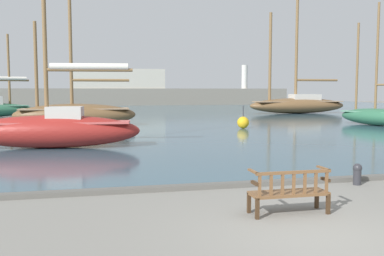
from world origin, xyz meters
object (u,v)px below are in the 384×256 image
at_px(park_bench, 289,191).
at_px(sailboat_distant_harbor, 53,128).
at_px(mooring_bollard, 357,173).
at_px(sailboat_outer_starboard, 75,113).
at_px(sailboat_mid_port, 298,103).
at_px(sailboat_far_port, 377,115).
at_px(channel_buoy, 243,122).

relative_size(park_bench, sailboat_distant_harbor, 0.18).
distance_m(park_bench, mooring_bollard, 3.61).
bearing_deg(sailboat_outer_starboard, park_bench, -76.80).
height_order(sailboat_distant_harbor, sailboat_mid_port, sailboat_mid_port).
bearing_deg(sailboat_distant_harbor, mooring_bollard, -46.19).
height_order(sailboat_mid_port, sailboat_outer_starboard, sailboat_mid_port).
relative_size(sailboat_mid_port, sailboat_outer_starboard, 1.46).
xyz_separation_m(sailboat_far_port, sailboat_distant_harbor, (-20.71, -7.11, 0.09)).
xyz_separation_m(sailboat_far_port, channel_buoy, (-9.80, -0.21, -0.36)).
xyz_separation_m(park_bench, mooring_bollard, (2.95, 2.08, -0.15)).
bearing_deg(channel_buoy, sailboat_outer_starboard, 159.69).
bearing_deg(park_bench, sailboat_outer_starboard, 103.20).
xyz_separation_m(sailboat_mid_port, mooring_bollard, (-14.04, -31.29, -0.82)).
relative_size(sailboat_mid_port, channel_buoy, 9.18).
relative_size(sailboat_mid_port, mooring_bollard, 23.40).
bearing_deg(sailboat_outer_starboard, sailboat_distant_harbor, -92.35).
distance_m(park_bench, sailboat_outer_starboard, 22.28).
xyz_separation_m(park_bench, sailboat_far_port, (15.18, 18.02, 0.36)).
distance_m(park_bench, sailboat_distant_harbor, 12.24).
xyz_separation_m(sailboat_far_port, sailboat_mid_port, (1.80, 15.35, 0.31)).
bearing_deg(park_bench, sailboat_mid_port, 63.02).
bearing_deg(sailboat_far_port, park_bench, -130.12).
bearing_deg(sailboat_mid_port, sailboat_far_port, -96.70).
relative_size(park_bench, sailboat_outer_starboard, 0.18).
relative_size(sailboat_far_port, mooring_bollard, 14.67).
bearing_deg(channel_buoy, sailboat_mid_port, 53.28).
distance_m(sailboat_distant_harbor, sailboat_mid_port, 31.80).
height_order(sailboat_far_port, sailboat_mid_port, sailboat_mid_port).
bearing_deg(mooring_bollard, channel_buoy, 81.22).
bearing_deg(channel_buoy, mooring_bollard, -98.78).
bearing_deg(sailboat_far_port, sailboat_outer_starboard, 169.75).
relative_size(park_bench, sailboat_far_port, 0.19).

